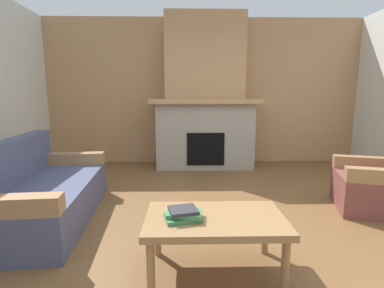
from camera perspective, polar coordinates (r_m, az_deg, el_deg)
The scene contains 7 objects.
ground at distance 2.92m, azimuth 5.81°, elevation -16.64°, with size 9.00×9.00×0.00m, color brown.
wall_back_wood_panel at distance 5.61m, azimuth 2.25°, elevation 10.23°, with size 6.00×0.12×2.70m, color tan.
fireplace at distance 5.23m, azimuth 2.49°, elevation 8.24°, with size 1.90×0.82×2.70m.
couch at distance 3.39m, azimuth -27.57°, elevation -8.75°, with size 0.99×1.87×0.85m.
armchair at distance 3.89m, azimuth 33.07°, elevation -6.82°, with size 0.95×0.95×0.85m.
coffee_table at distance 2.16m, azimuth 4.57°, elevation -15.44°, with size 1.00×0.60×0.43m.
book_stack_near_edge at distance 2.08m, azimuth -1.70°, elevation -13.71°, with size 0.28×0.24×0.08m.
Camera 1 is at (-0.34, -2.60, 1.29)m, focal length 26.93 mm.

